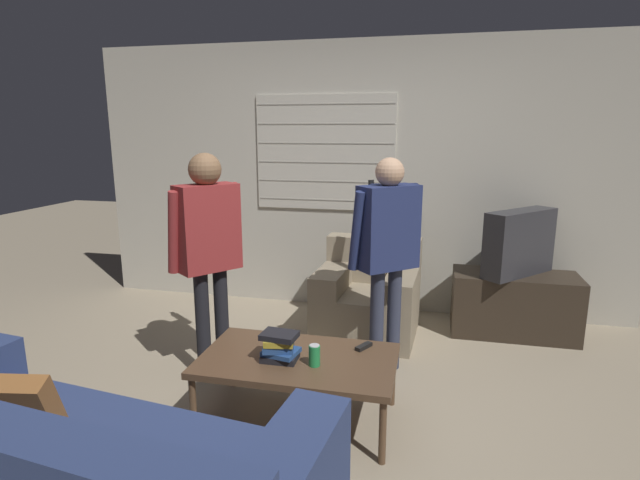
% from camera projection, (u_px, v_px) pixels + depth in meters
% --- Properties ---
extents(ground_plane, '(16.00, 16.00, 0.00)m').
position_uv_depth(ground_plane, '(300.00, 412.00, 3.14)').
color(ground_plane, gray).
extents(wall_back, '(5.20, 0.08, 2.55)m').
position_uv_depth(wall_back, '(353.00, 178.00, 4.79)').
color(wall_back, '#BCB7A8').
rests_on(wall_back, ground_plane).
extents(armchair_beige, '(0.87, 0.82, 0.81)m').
position_uv_depth(armchair_beige, '(368.00, 297.00, 4.32)').
color(armchair_beige, gray).
rests_on(armchair_beige, ground_plane).
extents(coffee_table, '(1.17, 0.68, 0.41)m').
position_uv_depth(coffee_table, '(298.00, 363.00, 2.99)').
color(coffee_table, brown).
rests_on(coffee_table, ground_plane).
extents(tv_stand, '(1.03, 0.46, 0.54)m').
position_uv_depth(tv_stand, '(514.00, 304.00, 4.29)').
color(tv_stand, '#33281E').
rests_on(tv_stand, ground_plane).
extents(tv, '(0.64, 0.67, 0.55)m').
position_uv_depth(tv, '(519.00, 243.00, 4.18)').
color(tv, '#2D2D33').
rests_on(tv, tv_stand).
extents(person_left_standing, '(0.50, 0.75, 1.59)m').
position_uv_depth(person_left_standing, '(208.00, 239.00, 3.43)').
color(person_left_standing, black).
rests_on(person_left_standing, ground_plane).
extents(person_right_standing, '(0.50, 0.81, 1.56)m').
position_uv_depth(person_right_standing, '(387.00, 240.00, 3.50)').
color(person_right_standing, '#33384C').
rests_on(person_right_standing, ground_plane).
extents(book_stack, '(0.23, 0.20, 0.18)m').
position_uv_depth(book_stack, '(280.00, 347.00, 2.92)').
color(book_stack, black).
rests_on(book_stack, coffee_table).
extents(soda_can, '(0.07, 0.07, 0.13)m').
position_uv_depth(soda_can, '(314.00, 355.00, 2.86)').
color(soda_can, '#238E47').
rests_on(soda_can, coffee_table).
extents(spare_remote, '(0.10, 0.13, 0.02)m').
position_uv_depth(spare_remote, '(364.00, 346.00, 3.10)').
color(spare_remote, black).
rests_on(spare_remote, coffee_table).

